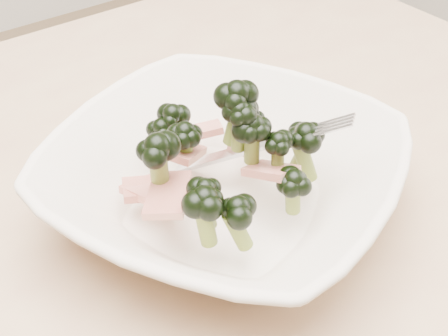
{
  "coord_description": "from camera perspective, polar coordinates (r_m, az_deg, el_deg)",
  "views": [
    {
      "loc": [
        -0.15,
        -0.39,
        1.14
      ],
      "look_at": [
        0.1,
        -0.05,
        0.8
      ],
      "focal_mm": 50.0,
      "sensor_mm": 36.0,
      "label": 1
    }
  ],
  "objects": [
    {
      "name": "broccoli_dish",
      "position": [
        0.55,
        0.05,
        -0.77
      ],
      "size": [
        0.4,
        0.4,
        0.13
      ],
      "color": "beige",
      "rests_on": "dining_table"
    },
    {
      "name": "dining_table",
      "position": [
        0.65,
        -10.36,
        -11.65
      ],
      "size": [
        1.2,
        0.8,
        0.75
      ],
      "color": "tan",
      "rests_on": "ground"
    }
  ]
}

